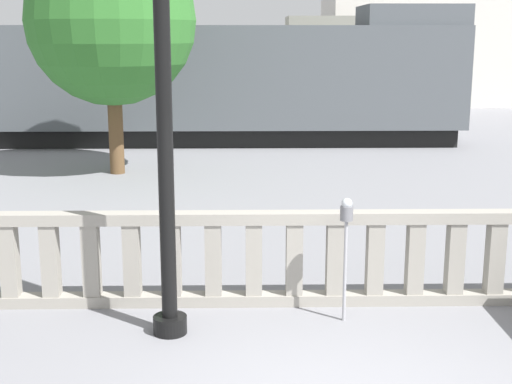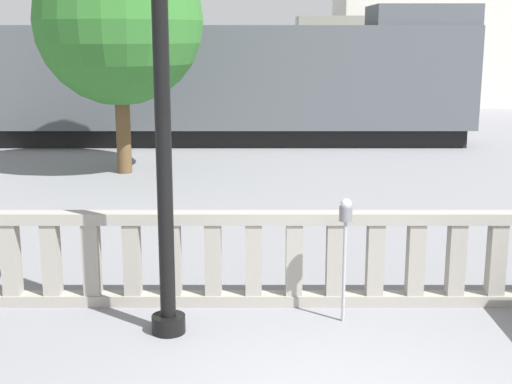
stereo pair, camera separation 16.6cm
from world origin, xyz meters
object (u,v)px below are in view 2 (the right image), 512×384
at_px(parking_meter, 344,226).
at_px(train_far, 117,72).
at_px(train_near, 107,82).
at_px(tree_left, 118,21).
at_px(lamppost, 159,28).

height_order(parking_meter, train_far, train_far).
distance_m(train_near, train_far, 7.75).
xyz_separation_m(train_near, tree_left, (1.34, -4.99, 1.73)).
bearing_deg(train_near, parking_meter, -68.63).
xyz_separation_m(parking_meter, tree_left, (-4.22, 9.21, 2.44)).
relative_size(lamppost, parking_meter, 4.06).
distance_m(lamppost, tree_left, 9.79).
bearing_deg(train_far, tree_left, -78.87).
bearing_deg(train_near, train_far, 98.55).
bearing_deg(parking_meter, train_near, 111.37).
height_order(lamppost, parking_meter, lamppost).
xyz_separation_m(lamppost, train_near, (-3.55, 14.52, -1.48)).
xyz_separation_m(train_far, tree_left, (2.49, -12.65, 1.80)).
height_order(parking_meter, tree_left, tree_left).
xyz_separation_m(train_near, train_far, (-1.15, 7.66, -0.07)).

